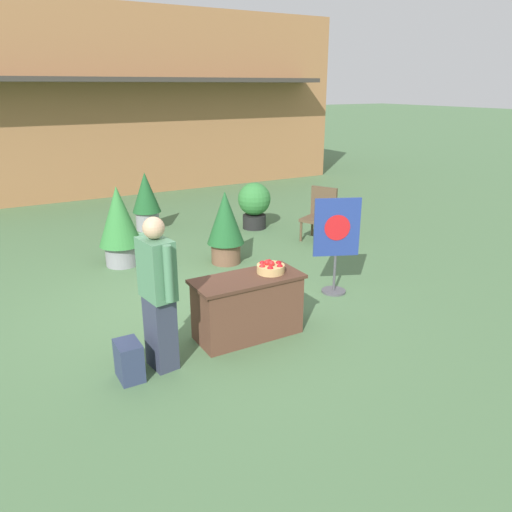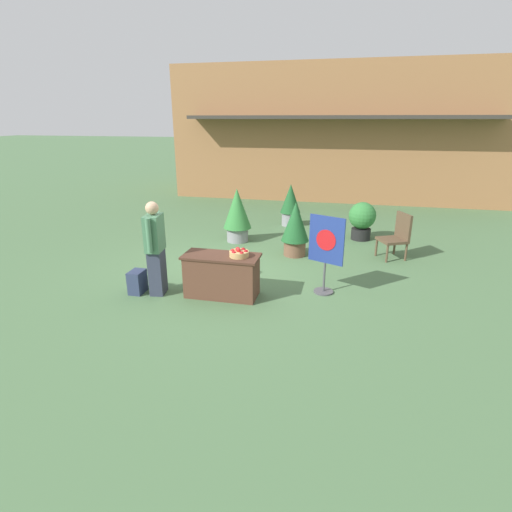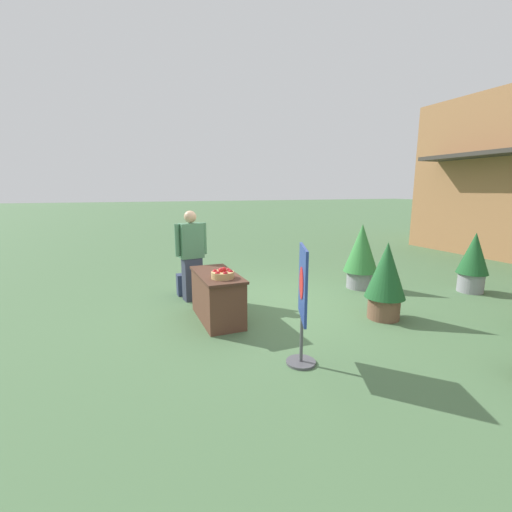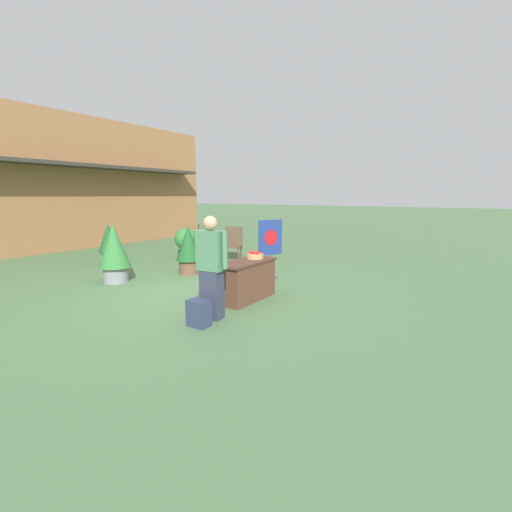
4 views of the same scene
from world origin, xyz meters
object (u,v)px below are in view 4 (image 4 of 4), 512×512
object	(u,v)px
person_visitor	(211,267)
potted_plant_far_left	(189,248)
potted_plant_near_left	(109,243)
potted_plant_near_right	(186,241)
display_table	(246,280)
apple_basket	(255,255)
potted_plant_far_right	(114,251)
poster_board	(270,245)
patio_chair	(233,242)
backpack	(199,313)

from	to	relation	value
person_visitor	potted_plant_far_left	distance (m)	3.44
potted_plant_far_left	potted_plant_near_left	bearing A→B (deg)	100.65
potted_plant_near_right	potted_plant_near_left	distance (m)	2.29
display_table	apple_basket	world-z (taller)	apple_basket
potted_plant_near_right	potted_plant_far_right	bearing A→B (deg)	-164.02
poster_board	potted_plant_far_right	distance (m)	3.68
apple_basket	poster_board	xyz separation A→B (m)	(1.45, 0.54, -0.02)
potted_plant_near_right	potted_plant_far_left	bearing A→B (deg)	-132.14
patio_chair	potted_plant_far_right	distance (m)	3.91
potted_plant_far_right	patio_chair	bearing A→B (deg)	-6.76
person_visitor	potted_plant_near_left	xyz separation A→B (m)	(1.62, 5.42, -0.20)
person_visitor	poster_board	size ratio (longest dim) A/B	1.18
backpack	potted_plant_far_right	distance (m)	3.71
potted_plant_near_right	potted_plant_near_left	xyz separation A→B (m)	(-2.04, 1.04, 0.11)
apple_basket	patio_chair	world-z (taller)	patio_chair
potted_plant_near_right	potted_plant_near_left	world-z (taller)	potted_plant_near_left
person_visitor	patio_chair	bearing A→B (deg)	26.54
display_table	patio_chair	xyz separation A→B (m)	(3.24, 2.87, 0.17)
apple_basket	poster_board	size ratio (longest dim) A/B	0.24
patio_chair	potted_plant_far_left	world-z (taller)	potted_plant_far_left
potted_plant_near_right	potted_plant_near_left	size ratio (longest dim) A/B	0.80
backpack	potted_plant_far_left	bearing A→B (deg)	47.71
potted_plant_far_left	potted_plant_near_right	bearing A→B (deg)	47.86
display_table	potted_plant_far_right	bearing A→B (deg)	100.86
person_visitor	potted_plant_far_left	world-z (taller)	person_visitor
apple_basket	poster_board	distance (m)	1.55
display_table	backpack	world-z (taller)	display_table
poster_board	potted_plant_near_right	xyz separation A→B (m)	(0.72, 3.68, -0.26)
apple_basket	backpack	distance (m)	1.99
apple_basket	potted_plant_near_left	bearing A→B (deg)	88.61
potted_plant_far_right	potted_plant_near_right	xyz separation A→B (m)	(3.13, 0.90, -0.19)
potted_plant_far_right	potted_plant_near_right	distance (m)	3.26
potted_plant_far_right	potted_plant_near_left	world-z (taller)	potted_plant_far_right
potted_plant_far_right	potted_plant_near_right	size ratio (longest dim) A/B	1.39
person_visitor	patio_chair	distance (m)	5.35
potted_plant_far_right	person_visitor	bearing A→B (deg)	-98.55
apple_basket	potted_plant_near_right	size ratio (longest dim) A/B	0.34
poster_board	potted_plant_far_left	bearing A→B (deg)	-134.42
backpack	potted_plant_near_right	size ratio (longest dim) A/B	0.42
apple_basket	potted_plant_near_right	distance (m)	4.75
apple_basket	person_visitor	bearing A→B (deg)	-173.59
display_table	potted_plant_far_left	bearing A→B (deg)	69.15
backpack	potted_plant_far_right	world-z (taller)	potted_plant_far_right
apple_basket	patio_chair	distance (m)	4.09
poster_board	patio_chair	distance (m)	2.75
person_visitor	patio_chair	world-z (taller)	person_visitor
display_table	potted_plant_far_left	distance (m)	2.73
backpack	potted_plant_near_right	bearing A→B (deg)	47.77
display_table	potted_plant_near_left	distance (m)	5.29
display_table	potted_plant_near_right	xyz separation A→B (m)	(2.49, 4.22, 0.17)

